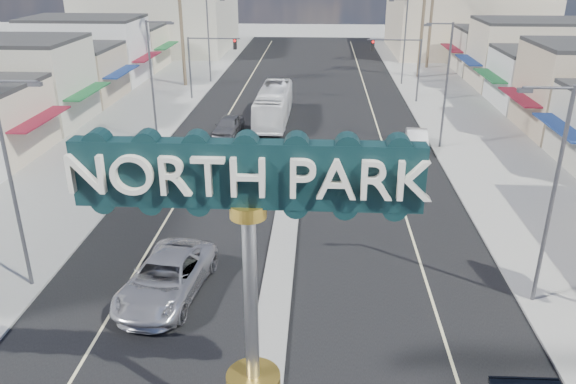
# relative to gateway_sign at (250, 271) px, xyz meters

# --- Properties ---
(ground) EXTENTS (160.00, 160.00, 0.00)m
(ground) POSITION_rel_gateway_sign_xyz_m (0.00, 28.02, -5.93)
(ground) COLOR gray
(ground) RESTS_ON ground
(road) EXTENTS (20.00, 120.00, 0.01)m
(road) POSITION_rel_gateway_sign_xyz_m (0.00, 28.02, -5.92)
(road) COLOR black
(road) RESTS_ON ground
(median_island) EXTENTS (1.30, 30.00, 0.16)m
(median_island) POSITION_rel_gateway_sign_xyz_m (0.00, 12.02, -5.85)
(median_island) COLOR gray
(median_island) RESTS_ON ground
(sidewalk_left) EXTENTS (8.00, 120.00, 0.12)m
(sidewalk_left) POSITION_rel_gateway_sign_xyz_m (-14.00, 28.02, -5.87)
(sidewalk_left) COLOR gray
(sidewalk_left) RESTS_ON ground
(sidewalk_right) EXTENTS (8.00, 120.00, 0.12)m
(sidewalk_right) POSITION_rel_gateway_sign_xyz_m (14.00, 28.02, -5.87)
(sidewalk_right) COLOR gray
(sidewalk_right) RESTS_ON ground
(storefront_row_left) EXTENTS (12.00, 42.00, 6.00)m
(storefront_row_left) POSITION_rel_gateway_sign_xyz_m (-24.00, 41.02, -2.93)
(storefront_row_left) COLOR beige
(storefront_row_left) RESTS_ON ground
(storefront_row_right) EXTENTS (12.00, 42.00, 6.00)m
(storefront_row_right) POSITION_rel_gateway_sign_xyz_m (24.00, 41.02, -2.93)
(storefront_row_right) COLOR #B7B29E
(storefront_row_right) RESTS_ON ground
(backdrop_far_left) EXTENTS (20.00, 20.00, 8.00)m
(backdrop_far_left) POSITION_rel_gateway_sign_xyz_m (-22.00, 73.02, -1.93)
(backdrop_far_left) COLOR #B7B29E
(backdrop_far_left) RESTS_ON ground
(backdrop_far_right) EXTENTS (20.00, 20.00, 8.00)m
(backdrop_far_right) POSITION_rel_gateway_sign_xyz_m (22.00, 73.02, -1.93)
(backdrop_far_right) COLOR beige
(backdrop_far_right) RESTS_ON ground
(gateway_sign) EXTENTS (8.20, 1.50, 9.15)m
(gateway_sign) POSITION_rel_gateway_sign_xyz_m (0.00, 0.00, 0.00)
(gateway_sign) COLOR red
(gateway_sign) RESTS_ON median_island
(traffic_signal_left) EXTENTS (5.09, 0.45, 6.00)m
(traffic_signal_left) POSITION_rel_gateway_sign_xyz_m (-9.18, 42.02, -1.65)
(traffic_signal_left) COLOR #47474C
(traffic_signal_left) RESTS_ON ground
(traffic_signal_right) EXTENTS (5.09, 0.45, 6.00)m
(traffic_signal_right) POSITION_rel_gateway_sign_xyz_m (9.18, 42.02, -1.65)
(traffic_signal_right) COLOR #47474C
(traffic_signal_right) RESTS_ON ground
(streetlight_l_near) EXTENTS (2.03, 0.22, 9.00)m
(streetlight_l_near) POSITION_rel_gateway_sign_xyz_m (-10.43, 8.02, -0.86)
(streetlight_l_near) COLOR #47474C
(streetlight_l_near) RESTS_ON ground
(streetlight_l_mid) EXTENTS (2.03, 0.22, 9.00)m
(streetlight_l_mid) POSITION_rel_gateway_sign_xyz_m (-10.43, 28.02, -0.86)
(streetlight_l_mid) COLOR #47474C
(streetlight_l_mid) RESTS_ON ground
(streetlight_l_far) EXTENTS (2.03, 0.22, 9.00)m
(streetlight_l_far) POSITION_rel_gateway_sign_xyz_m (-10.43, 50.02, -0.86)
(streetlight_l_far) COLOR #47474C
(streetlight_l_far) RESTS_ON ground
(streetlight_r_near) EXTENTS (2.03, 0.22, 9.00)m
(streetlight_r_near) POSITION_rel_gateway_sign_xyz_m (10.43, 8.02, -0.86)
(streetlight_r_near) COLOR #47474C
(streetlight_r_near) RESTS_ON ground
(streetlight_r_mid) EXTENTS (2.03, 0.22, 9.00)m
(streetlight_r_mid) POSITION_rel_gateway_sign_xyz_m (10.43, 28.02, -0.86)
(streetlight_r_mid) COLOR #47474C
(streetlight_r_mid) RESTS_ON ground
(streetlight_r_far) EXTENTS (2.03, 0.22, 9.00)m
(streetlight_r_far) POSITION_rel_gateway_sign_xyz_m (10.43, 50.02, -0.86)
(streetlight_r_far) COLOR #47474C
(streetlight_r_far) RESTS_ON ground
(suv_left) EXTENTS (3.60, 6.44, 1.70)m
(suv_left) POSITION_rel_gateway_sign_xyz_m (-4.55, 7.62, -5.08)
(suv_left) COLOR #B8B7BC
(suv_left) RESTS_ON ground
(car_parked_left) EXTENTS (2.30, 4.67, 1.53)m
(car_parked_left) POSITION_rel_gateway_sign_xyz_m (-5.50, 30.36, -5.16)
(car_parked_left) COLOR #5A5A5F
(car_parked_left) RESTS_ON ground
(car_parked_right) EXTENTS (1.90, 4.42, 1.41)m
(car_parked_right) POSITION_rel_gateway_sign_xyz_m (8.82, 27.62, -5.22)
(car_parked_right) COLOR silver
(car_parked_right) RESTS_ON ground
(city_bus) EXTENTS (2.65, 10.50, 2.91)m
(city_bus) POSITION_rel_gateway_sign_xyz_m (-2.26, 34.51, -4.47)
(city_bus) COLOR white
(city_bus) RESTS_ON ground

